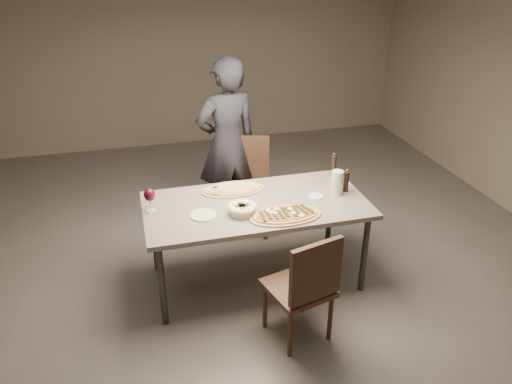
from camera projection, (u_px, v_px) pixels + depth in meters
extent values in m
plane|color=#59534D|center=(256.00, 279.00, 4.37)|extent=(7.00, 7.00, 0.00)
plane|color=gray|center=(190.00, 44.00, 6.76)|extent=(6.00, 0.00, 6.00)
cube|color=gray|center=(256.00, 205.00, 4.04)|extent=(1.80, 0.90, 0.04)
cylinder|color=#333335|center=(162.00, 286.00, 3.70)|extent=(0.05, 0.05, 0.71)
cylinder|color=#333335|center=(364.00, 254.00, 4.08)|extent=(0.05, 0.05, 0.71)
cylinder|color=#333335|center=(154.00, 235.00, 4.34)|extent=(0.05, 0.05, 0.71)
cylinder|color=#333335|center=(330.00, 212.00, 4.72)|extent=(0.05, 0.05, 0.71)
ellipsoid|color=white|center=(290.00, 208.00, 3.87)|extent=(0.05, 0.05, 0.01)
ellipsoid|color=white|center=(276.00, 208.00, 3.87)|extent=(0.05, 0.05, 0.01)
ellipsoid|color=white|center=(275.00, 212.00, 3.81)|extent=(0.05, 0.05, 0.01)
ellipsoid|color=white|center=(301.00, 215.00, 3.77)|extent=(0.05, 0.05, 0.01)
ellipsoid|color=white|center=(272.00, 212.00, 3.82)|extent=(0.05, 0.05, 0.01)
ellipsoid|color=white|center=(268.00, 210.00, 3.84)|extent=(0.05, 0.05, 0.01)
ellipsoid|color=white|center=(293.00, 212.00, 3.81)|extent=(0.05, 0.05, 0.01)
cube|color=black|center=(263.00, 216.00, 3.76)|extent=(0.03, 0.16, 0.01)
cube|color=black|center=(268.00, 214.00, 3.79)|extent=(0.03, 0.16, 0.01)
cube|color=black|center=(274.00, 214.00, 3.79)|extent=(0.03, 0.16, 0.01)
cube|color=black|center=(280.00, 214.00, 3.79)|extent=(0.03, 0.16, 0.01)
cube|color=black|center=(285.00, 212.00, 3.82)|extent=(0.03, 0.16, 0.01)
cube|color=black|center=(291.00, 212.00, 3.82)|extent=(0.06, 0.16, 0.01)
cube|color=black|center=(296.00, 211.00, 3.84)|extent=(0.03, 0.16, 0.01)
cube|color=black|center=(302.00, 209.00, 3.86)|extent=(0.06, 0.16, 0.01)
cube|color=black|center=(307.00, 209.00, 3.87)|extent=(0.07, 0.16, 0.01)
cylinder|color=tan|center=(215.00, 186.00, 4.22)|extent=(0.06, 0.06, 0.00)
cylinder|color=tan|center=(216.00, 192.00, 4.12)|extent=(0.06, 0.06, 0.00)
cylinder|color=tan|center=(252.00, 188.00, 4.20)|extent=(0.06, 0.06, 0.00)
cylinder|color=tan|center=(215.00, 188.00, 4.19)|extent=(0.06, 0.06, 0.00)
cylinder|color=tan|center=(223.00, 191.00, 4.14)|extent=(0.06, 0.06, 0.00)
cylinder|color=#F2E9C4|center=(242.00, 210.00, 3.85)|extent=(0.19, 0.19, 0.08)
torus|color=#F2E9C4|center=(242.00, 207.00, 3.84)|extent=(0.23, 0.23, 0.03)
cube|color=#AD8146|center=(246.00, 207.00, 3.85)|extent=(0.07, 0.06, 0.04)
cube|color=#AD8146|center=(241.00, 206.00, 3.87)|extent=(0.06, 0.07, 0.04)
cube|color=#AD8146|center=(239.00, 208.00, 3.84)|extent=(0.07, 0.06, 0.04)
cube|color=#AD8146|center=(243.00, 209.00, 3.82)|extent=(0.06, 0.07, 0.04)
cylinder|color=white|center=(316.00, 196.00, 4.12)|extent=(0.12, 0.12, 0.01)
cylinder|color=#A9A13E|center=(316.00, 196.00, 4.12)|extent=(0.08, 0.08, 0.00)
cylinder|color=black|center=(334.00, 165.00, 4.51)|extent=(0.05, 0.05, 0.16)
cylinder|color=black|center=(334.00, 156.00, 4.47)|extent=(0.05, 0.05, 0.02)
sphere|color=gold|center=(335.00, 154.00, 4.46)|extent=(0.02, 0.02, 0.02)
cylinder|color=black|center=(346.00, 182.00, 4.19)|extent=(0.05, 0.05, 0.16)
cylinder|color=black|center=(347.00, 172.00, 4.15)|extent=(0.05, 0.05, 0.02)
sphere|color=gold|center=(347.00, 170.00, 4.14)|extent=(0.02, 0.02, 0.02)
cylinder|color=silver|center=(337.00, 183.00, 4.13)|extent=(0.10, 0.10, 0.21)
cylinder|color=silver|center=(151.00, 211.00, 3.91)|extent=(0.08, 0.08, 0.01)
cylinder|color=silver|center=(151.00, 205.00, 3.89)|extent=(0.01, 0.01, 0.09)
ellipsoid|color=#480A19|center=(149.00, 195.00, 3.84)|extent=(0.09, 0.09, 0.11)
cylinder|color=white|center=(203.00, 215.00, 3.84)|extent=(0.20, 0.20, 0.01)
cube|color=#40271B|center=(298.00, 288.00, 3.58)|extent=(0.52, 0.52, 0.04)
cylinder|color=#40271B|center=(290.00, 334.00, 3.47)|extent=(0.03, 0.03, 0.39)
cylinder|color=#40271B|center=(330.00, 317.00, 3.62)|extent=(0.03, 0.03, 0.39)
cylinder|color=#40271B|center=(265.00, 306.00, 3.74)|extent=(0.03, 0.03, 0.39)
cylinder|color=#40271B|center=(303.00, 291.00, 3.89)|extent=(0.03, 0.03, 0.39)
cube|color=#40271B|center=(316.00, 272.00, 3.32)|extent=(0.40, 0.14, 0.44)
cube|color=#40271B|center=(248.00, 191.00, 4.93)|extent=(0.55, 0.55, 0.04)
cylinder|color=#40271B|center=(266.00, 203.00, 5.19)|extent=(0.04, 0.04, 0.41)
cylinder|color=#40271B|center=(231.00, 203.00, 5.19)|extent=(0.04, 0.04, 0.41)
cylinder|color=#40271B|center=(266.00, 221.00, 4.86)|extent=(0.04, 0.04, 0.41)
cylinder|color=#40271B|center=(229.00, 220.00, 4.87)|extent=(0.04, 0.04, 0.41)
cube|color=#40271B|center=(248.00, 158.00, 4.99)|extent=(0.42, 0.15, 0.46)
imported|color=black|center=(227.00, 145.00, 4.88)|extent=(0.70, 0.54, 1.72)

